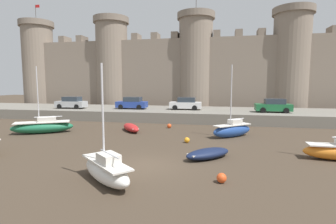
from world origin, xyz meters
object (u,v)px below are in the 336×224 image
sailboat_midflat_right (106,170)px  mooring_buoy_off_centre (169,126)px  mooring_buoy_near_shore (222,178)px  rowboat_midflat_centre (208,153)px  car_quay_centre_west (71,103)px  rowboat_foreground_centre (131,127)px  sailboat_midflat_left (232,130)px  car_quay_centre_east (274,106)px  sailboat_near_channel_left (43,126)px  car_quay_east (186,104)px  mooring_buoy_mid_mud (187,140)px  car_quay_west (132,103)px

sailboat_midflat_right → mooring_buoy_off_centre: 15.53m
mooring_buoy_off_centre → mooring_buoy_near_shore: bearing=-69.6°
rowboat_midflat_centre → car_quay_centre_west: 25.62m
rowboat_foreground_centre → sailboat_midflat_left: (9.64, -0.85, 0.28)m
sailboat_midflat_left → car_quay_centre_east: bearing=61.8°
rowboat_foreground_centre → sailboat_midflat_left: 9.69m
mooring_buoy_near_shore → car_quay_centre_west: size_ratio=0.11×
mooring_buoy_near_shore → mooring_buoy_off_centre: bearing=110.4°
sailboat_midflat_right → car_quay_centre_east: size_ratio=1.37×
rowboat_foreground_centre → sailboat_near_channel_left: size_ratio=0.58×
car_quay_east → car_quay_centre_east: same height
sailboat_midflat_right → mooring_buoy_mid_mud: (2.71, 9.05, -0.39)m
mooring_buoy_mid_mud → sailboat_near_channel_left: bearing=174.5°
car_quay_east → mooring_buoy_off_centre: bearing=-96.0°
sailboat_midflat_right → mooring_buoy_near_shore: (5.38, 1.00, -0.37)m
mooring_buoy_near_shore → car_quay_east: car_quay_east is taller
car_quay_east → rowboat_midflat_centre: bearing=-78.1°
rowboat_midflat_centre → mooring_buoy_mid_mud: bearing=114.1°
mooring_buoy_near_shore → car_quay_centre_west: car_quay_centre_west is taller
sailboat_midflat_right → rowboat_foreground_centre: bearing=104.4°
rowboat_midflat_centre → car_quay_east: car_quay_east is taller
rowboat_midflat_centre → car_quay_east: size_ratio=0.78×
rowboat_midflat_centre → car_quay_centre_east: size_ratio=0.78×
sailboat_near_channel_left → car_quay_west: bearing=68.7°
sailboat_midflat_left → mooring_buoy_mid_mud: 4.74m
sailboat_midflat_right → car_quay_east: bearing=88.1°
car_quay_centre_east → rowboat_foreground_centre: bearing=-149.5°
mooring_buoy_off_centre → mooring_buoy_mid_mud: (2.71, -6.47, -0.01)m
car_quay_west → mooring_buoy_mid_mud: bearing=-55.4°
sailboat_near_channel_left → sailboat_midflat_left: bearing=5.6°
rowboat_midflat_centre → sailboat_near_channel_left: 16.66m
mooring_buoy_mid_mud → sailboat_midflat_right: bearing=-106.6°
sailboat_near_channel_left → mooring_buoy_off_centre: bearing=24.7°
rowboat_midflat_centre → sailboat_midflat_left: sailboat_midflat_left is taller
sailboat_midflat_left → mooring_buoy_mid_mud: bearing=-139.9°
sailboat_midflat_left → mooring_buoy_off_centre: bearing=151.5°
mooring_buoy_mid_mud → car_quay_west: car_quay_west is taller
mooring_buoy_mid_mud → car_quay_centre_east: 15.45m
sailboat_midflat_right → mooring_buoy_off_centre: size_ratio=12.06×
rowboat_foreground_centre → car_quay_west: 10.12m
car_quay_west → sailboat_near_channel_left: bearing=-111.3°
sailboat_midflat_right → car_quay_west: (-6.50, 22.41, 1.42)m
rowboat_foreground_centre → mooring_buoy_near_shore: size_ratio=7.60×
rowboat_midflat_centre → sailboat_midflat_left: (1.76, 7.17, 0.32)m
sailboat_midflat_left → car_quay_centre_west: (-21.27, 9.35, 1.37)m
rowboat_midflat_centre → car_quay_centre_west: size_ratio=0.78×
car_quay_east → sailboat_midflat_left: bearing=-62.7°
sailboat_midflat_left → car_quay_west: size_ratio=1.52×
sailboat_midflat_left → mooring_buoy_off_centre: sailboat_midflat_left is taller
rowboat_foreground_centre → sailboat_midflat_left: sailboat_midflat_left is taller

